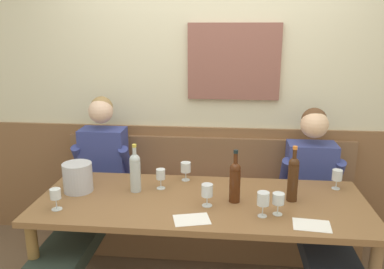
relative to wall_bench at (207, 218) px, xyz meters
The scene contains 19 objects.
room_wall_back 1.15m from the wall_bench, 89.51° to the left, with size 6.80×0.12×2.80m.
wood_wainscot_panel 0.31m from the wall_bench, 90.00° to the left, with size 6.80×0.03×1.02m, color brown.
wall_bench is the anchor object (origin of this frame).
dining_table 0.79m from the wall_bench, 90.00° to the right, with size 2.15×0.84×0.76m.
person_right_seat 1.00m from the wall_bench, 158.08° to the right, with size 0.47×1.26×1.31m.
person_center_left_seat 0.96m from the wall_bench, 23.23° to the right, with size 0.48×1.27×1.25m.
ice_bucket 1.20m from the wall_bench, 143.99° to the right, with size 0.20×0.20×0.20m, color #B7BAC4.
wine_bottle_amber_mid 0.95m from the wall_bench, 72.66° to the right, with size 0.07×0.07×0.35m.
wine_bottle_green_tall 1.07m from the wall_bench, 47.21° to the right, with size 0.07×0.07×0.37m.
wine_bottle_clear_water 0.97m from the wall_bench, 128.28° to the right, with size 0.07×0.07×0.34m.
wine_glass_near_bucket 1.16m from the wall_bench, 23.77° to the right, with size 0.07×0.07×0.14m.
wine_glass_center_rear 1.12m from the wall_bench, 66.56° to the right, with size 0.07×0.07×0.15m.
wine_glass_left_end 0.96m from the wall_bench, 86.89° to the right, with size 0.07×0.07×0.14m.
wine_glass_by_bottle 1.13m from the wall_bench, 60.71° to the right, with size 0.07×0.07×0.14m.
wine_glass_center_front 1.39m from the wall_bench, 134.12° to the right, with size 0.07×0.07×0.14m.
wine_glass_right_end 0.69m from the wall_bench, 111.94° to the right, with size 0.07×0.07×0.14m.
wine_glass_mid_left 0.83m from the wall_bench, 119.61° to the right, with size 0.06×0.06×0.14m.
tasting_sheet_left_guest 1.08m from the wall_bench, 92.15° to the right, with size 0.21×0.15×0.00m, color white.
tasting_sheet_right_guest 1.26m from the wall_bench, 55.84° to the right, with size 0.21×0.15×0.00m, color white.
Camera 1 is at (0.17, -2.23, 1.86)m, focal length 36.97 mm.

